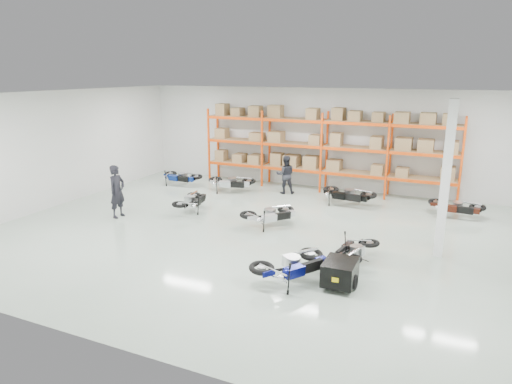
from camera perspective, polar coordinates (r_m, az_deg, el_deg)
The scene contains 14 objects.
room at distance 14.39m, azimuth 1.44°, elevation 3.00°, with size 18.00×18.00×18.00m.
pallet_rack at distance 20.40m, azimuth 8.54°, elevation 6.39°, with size 11.28×0.98×3.62m.
structural_column at distance 13.80m, azimuth 22.62°, elevation 1.34°, with size 0.25×0.25×4.50m, color white.
moto_blue_centre at distance 11.68m, azimuth 4.64°, elevation -8.49°, with size 0.85×1.91×1.17m, color #080D54, non-canonical shape.
moto_silver_left at distance 15.72m, azimuth 1.79°, elevation -2.42°, with size 0.78×1.76×1.08m, color silver, non-canonical shape.
moto_black_far_left at distance 17.65m, azimuth -8.01°, elevation -0.73°, with size 0.74×1.66×1.01m, color black, non-canonical shape.
moto_touring_right at distance 13.02m, azimuth 12.21°, elevation -6.66°, with size 0.73×1.64×1.00m, color black, non-canonical shape.
trailer at distance 11.62m, azimuth 10.46°, elevation -9.83°, with size 0.86×1.63×0.68m.
moto_back_a at distance 21.65m, azimuth -9.44°, elevation 2.21°, with size 0.78×1.76×1.08m, color navy, non-canonical shape.
moto_back_b at distance 20.23m, azimuth -3.17°, elevation 1.57°, with size 0.82×1.84×1.13m, color silver, non-canonical shape.
moto_back_c at distance 18.52m, azimuth 11.33°, elevation 0.12°, with size 0.85×1.92×1.17m, color black, non-canonical shape.
moto_back_d at distance 18.20m, azimuth 23.74°, elevation -1.34°, with size 0.76×1.71×1.04m, color #3C140C, non-canonical shape.
person_left at distance 17.35m, azimuth -16.96°, elevation 0.07°, with size 0.71×0.46×1.94m, color black.
person_back at distance 19.94m, azimuth 3.71°, elevation 2.18°, with size 0.81×0.63×1.68m, color #22232A.
Camera 1 is at (5.45, -12.98, 5.20)m, focal length 32.00 mm.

